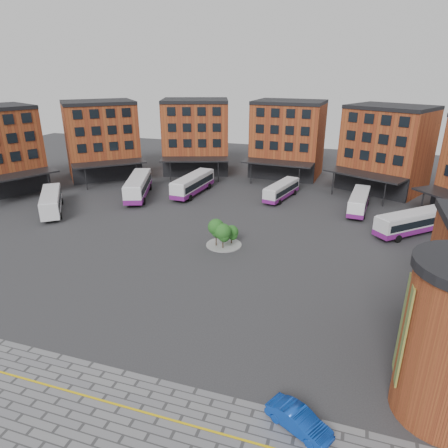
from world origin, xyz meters
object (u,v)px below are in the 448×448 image
(bus_c, at_px, (193,184))
(bus_f, at_px, (412,222))
(bus_d, at_px, (282,190))
(bus_e, at_px, (359,201))
(bus_a, at_px, (51,201))
(bus_b, at_px, (138,186))
(blue_car, at_px, (299,420))
(tree_island, at_px, (223,232))

(bus_c, xyz_separation_m, bus_f, (33.94, -7.82, -0.11))
(bus_d, bearing_deg, bus_f, -13.59)
(bus_e, bearing_deg, bus_a, -156.35)
(bus_b, bearing_deg, bus_d, -4.89)
(bus_f, xyz_separation_m, blue_car, (-9.58, -35.04, -0.99))
(tree_island, relative_size, blue_car, 1.05)
(bus_e, bearing_deg, bus_f, -42.96)
(bus_a, relative_size, bus_d, 1.03)
(bus_b, height_order, bus_e, bus_b)
(bus_e, xyz_separation_m, bus_f, (6.65, -7.38, 0.11))
(bus_a, distance_m, bus_e, 46.50)
(tree_island, distance_m, bus_e, 24.35)
(bus_c, xyz_separation_m, bus_d, (15.01, 2.03, -0.30))
(tree_island, xyz_separation_m, blue_car, (12.64, -23.71, -1.24))
(bus_d, xyz_separation_m, blue_car, (9.35, -44.90, -0.80))
(bus_b, xyz_separation_m, bus_c, (8.09, 4.47, -0.12))
(tree_island, height_order, bus_a, tree_island)
(bus_c, bearing_deg, bus_e, 3.54)
(tree_island, bearing_deg, bus_b, 143.43)
(bus_a, bearing_deg, blue_car, -71.22)
(bus_c, bearing_deg, bus_d, 12.20)
(bus_e, bearing_deg, bus_b, -168.50)
(bus_e, height_order, blue_car, bus_e)
(bus_c, relative_size, bus_d, 1.19)
(bus_a, bearing_deg, bus_d, -8.77)
(bus_b, relative_size, bus_d, 1.27)
(bus_f, bearing_deg, bus_c, -145.94)
(bus_b, distance_m, bus_c, 9.24)
(tree_island, bearing_deg, bus_f, 27.03)
(bus_a, height_order, blue_car, bus_a)
(bus_f, bearing_deg, tree_island, -105.93)
(bus_b, xyz_separation_m, bus_e, (35.38, 4.02, -0.35))
(bus_b, relative_size, bus_f, 1.31)
(bus_b, distance_m, bus_f, 42.17)
(bus_b, bearing_deg, tree_island, -57.19)
(bus_d, bearing_deg, bus_a, -137.46)
(tree_island, bearing_deg, bus_c, 121.44)
(bus_b, bearing_deg, bus_e, -14.13)
(tree_island, bearing_deg, bus_d, 81.18)
(bus_a, distance_m, blue_car, 49.52)
(bus_c, xyz_separation_m, bus_e, (27.29, -0.45, -0.23))
(bus_c, relative_size, bus_f, 1.22)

